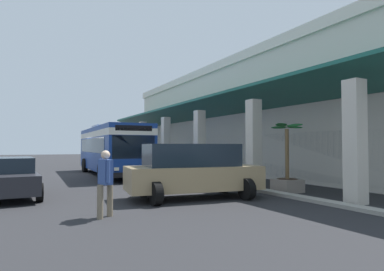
% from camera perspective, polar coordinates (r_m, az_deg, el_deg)
% --- Properties ---
extents(ground, '(120.00, 120.00, 0.00)m').
position_cam_1_polar(ground, '(26.18, -0.17, -6.01)').
color(ground, '#262628').
extents(curb_strip, '(38.12, 0.50, 0.12)m').
position_cam_1_polar(curb_strip, '(22.30, -3.97, -6.57)').
color(curb_strip, '#9E998E').
rests_on(curb_strip, ground).
extents(plaza_building, '(32.07, 15.16, 8.03)m').
position_cam_1_polar(plaza_building, '(27.61, 14.71, 2.61)').
color(plaza_building, beige).
rests_on(plaza_building, ground).
extents(transit_bus, '(11.29, 3.09, 3.34)m').
position_cam_1_polar(transit_bus, '(22.57, -13.76, -1.91)').
color(transit_bus, navy).
rests_on(transit_bus, ground).
extents(parked_sedan_charcoal, '(4.47, 2.15, 1.47)m').
position_cam_1_polar(parked_sedan_charcoal, '(13.93, -29.08, -6.31)').
color(parked_sedan_charcoal, '#232328').
rests_on(parked_sedan_charcoal, ground).
extents(parked_suv_tan, '(3.14, 5.02, 1.97)m').
position_cam_1_polar(parked_suv_tan, '(12.01, 0.12, -6.02)').
color(parked_suv_tan, '#9E845B').
rests_on(parked_suv_tan, ground).
extents(pedestrian, '(0.71, 0.47, 1.78)m').
position_cam_1_polar(pedestrian, '(9.12, -14.73, -7.32)').
color(pedestrian, '#726651').
rests_on(pedestrian, ground).
extents(potted_palm, '(1.59, 1.61, 2.85)m').
position_cam_1_polar(potted_palm, '(14.28, 16.13, -7.06)').
color(potted_palm, gray).
rests_on(potted_palm, ground).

